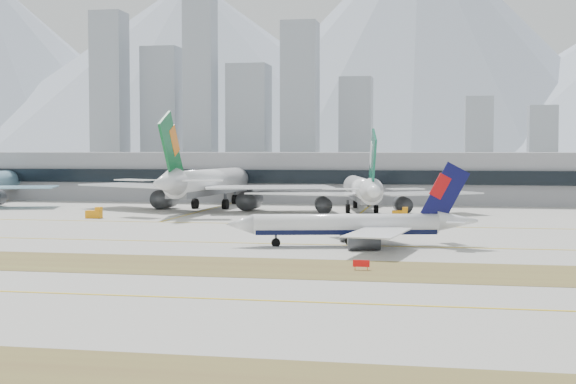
% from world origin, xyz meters
% --- Properties ---
extents(ground, '(3000.00, 3000.00, 0.00)m').
position_xyz_m(ground, '(0.00, 0.00, 0.00)').
color(ground, '#A6A59C').
rests_on(ground, ground).
extents(apron_markings, '(360.00, 122.22, 0.06)m').
position_xyz_m(apron_markings, '(0.00, -53.95, 0.02)').
color(apron_markings, brown).
rests_on(apron_markings, ground).
extents(taxiing_airliner, '(41.25, 35.33, 13.99)m').
position_xyz_m(taxiing_airliner, '(21.60, -5.54, 3.37)').
color(taxiing_airliner, white).
rests_on(taxiing_airliner, ground).
extents(widebody_eva, '(70.70, 69.38, 25.27)m').
position_xyz_m(widebody_eva, '(-25.01, 69.26, 6.72)').
color(widebody_eva, white).
rests_on(widebody_eva, ground).
extents(widebody_cathay, '(57.15, 56.75, 20.78)m').
position_xyz_m(widebody_cathay, '(16.57, 62.65, 5.52)').
color(widebody_cathay, white).
rests_on(widebody_cathay, ground).
extents(terminal, '(280.00, 43.10, 15.00)m').
position_xyz_m(terminal, '(0.00, 114.84, 7.50)').
color(terminal, gray).
rests_on(terminal, ground).
extents(hold_sign_right, '(2.20, 0.15, 1.35)m').
position_xyz_m(hold_sign_right, '(25.05, -32.00, 0.88)').
color(hold_sign_right, red).
rests_on(hold_sign_right, ground).
extents(gse_c, '(3.55, 2.00, 2.60)m').
position_xyz_m(gse_c, '(26.58, 49.46, 1.05)').
color(gse_c, orange).
rests_on(gse_c, ground).
extents(gse_b, '(3.55, 2.00, 2.60)m').
position_xyz_m(gse_b, '(-42.95, 37.02, 1.05)').
color(gse_b, orange).
rests_on(gse_b, ground).
extents(city_skyline, '(342.00, 49.80, 140.00)m').
position_xyz_m(city_skyline, '(-106.76, 453.42, 49.80)').
color(city_skyline, gray).
rests_on(city_skyline, ground).
extents(mountain_ridge, '(2830.00, 1120.00, 470.00)m').
position_xyz_m(mountain_ridge, '(33.00, 1404.14, 181.85)').
color(mountain_ridge, '#9EA8B7').
rests_on(mountain_ridge, ground).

